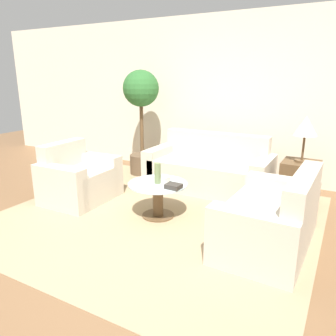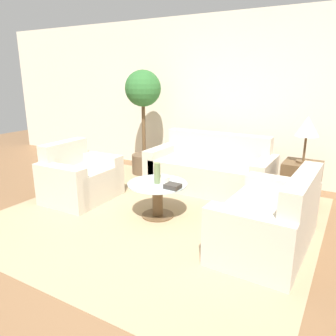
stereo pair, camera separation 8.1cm
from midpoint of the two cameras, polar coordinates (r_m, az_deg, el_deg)
name	(u,v)px [view 1 (the left image)]	position (r m, az deg, el deg)	size (l,w,h in m)	color
ground_plane	(117,246)	(3.44, -9.57, -13.25)	(14.00, 14.00, 0.00)	brown
wall_back	(221,98)	(5.55, 8.85, 11.98)	(10.00, 0.06, 2.60)	beige
rug	(158,216)	(4.05, -2.31, -8.31)	(3.63, 3.40, 0.01)	tan
sofa_main	(209,170)	(4.97, 6.76, -0.43)	(1.83, 0.82, 0.82)	beige
armchair	(77,180)	(4.67, -16.00, -2.04)	(0.77, 0.95, 0.78)	beige
loveseat	(274,222)	(3.41, 17.38, -8.93)	(0.82, 1.34, 0.80)	beige
coffee_table	(158,195)	(3.94, -2.35, -4.72)	(0.71, 0.71, 0.43)	brown
side_table	(299,182)	(4.67, 21.43, -2.37)	(0.47, 0.47, 0.57)	brown
table_lamp	(306,127)	(4.51, 22.38, 6.59)	(0.30, 0.30, 0.60)	brown
potted_plant	(141,107)	(5.55, -5.11, 10.59)	(0.59, 0.59, 1.75)	brown
vase	(158,173)	(3.85, -2.43, -0.93)	(0.08, 0.08, 0.25)	#6B7A4C
bowl	(162,179)	(3.96, -1.55, -1.88)	(0.19, 0.19, 0.06)	beige
book_stack	(173,186)	(3.71, 0.33, -3.18)	(0.18, 0.15, 0.05)	#38332D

